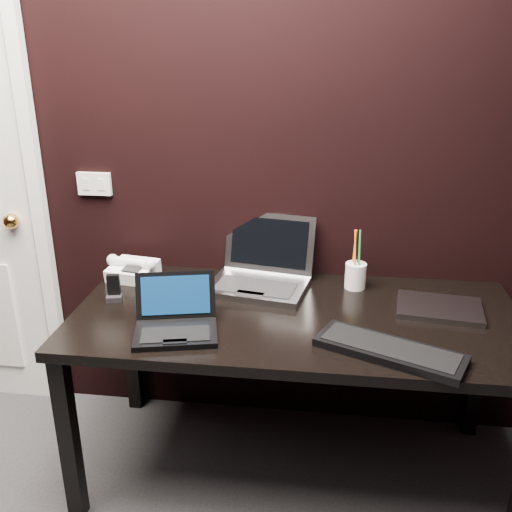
# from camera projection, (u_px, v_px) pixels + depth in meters

# --- Properties ---
(wall_back) EXTENTS (4.00, 0.00, 4.00)m
(wall_back) POSITION_uv_depth(u_px,v_px,m) (233.00, 146.00, 2.37)
(wall_back) COLOR black
(wall_back) RESTS_ON ground
(wall_switch) EXTENTS (0.15, 0.02, 0.10)m
(wall_switch) POSITION_uv_depth(u_px,v_px,m) (94.00, 184.00, 2.50)
(wall_switch) COLOR silver
(wall_switch) RESTS_ON wall_back
(desk) EXTENTS (1.70, 0.80, 0.74)m
(desk) POSITION_uv_depth(u_px,v_px,m) (295.00, 331.00, 2.20)
(desk) COLOR black
(desk) RESTS_ON ground
(netbook) EXTENTS (0.34, 0.32, 0.18)m
(netbook) POSITION_uv_depth(u_px,v_px,m) (176.00, 322.00, 2.03)
(netbook) COLOR black
(netbook) RESTS_ON desk
(silver_laptop) EXTENTS (0.45, 0.42, 0.27)m
(silver_laptop) POSITION_uv_depth(u_px,v_px,m) (261.00, 274.00, 2.40)
(silver_laptop) COLOR #9E9EA4
(silver_laptop) RESTS_ON desk
(ext_keyboard) EXTENTS (0.51, 0.35, 0.03)m
(ext_keyboard) POSITION_uv_depth(u_px,v_px,m) (390.00, 350.00, 1.89)
(ext_keyboard) COLOR black
(ext_keyboard) RESTS_ON desk
(closed_laptop) EXTENTS (0.34, 0.27, 0.02)m
(closed_laptop) POSITION_uv_depth(u_px,v_px,m) (439.00, 308.00, 2.19)
(closed_laptop) COLOR gray
(closed_laptop) RESTS_ON desk
(desk_phone) EXTENTS (0.24, 0.20, 0.11)m
(desk_phone) POSITION_uv_depth(u_px,v_px,m) (133.00, 269.00, 2.47)
(desk_phone) COLOR white
(desk_phone) RESTS_ON desk
(mobile_phone) EXTENTS (0.07, 0.06, 0.11)m
(mobile_phone) POSITION_uv_depth(u_px,v_px,m) (114.00, 291.00, 2.27)
(mobile_phone) COLOR black
(mobile_phone) RESTS_ON desk
(pen_cup) EXTENTS (0.11, 0.11, 0.26)m
(pen_cup) POSITION_uv_depth(u_px,v_px,m) (355.00, 275.00, 2.37)
(pen_cup) COLOR white
(pen_cup) RESTS_ON desk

